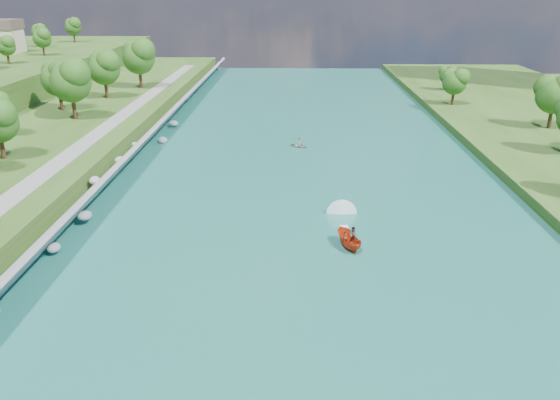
{
  "coord_description": "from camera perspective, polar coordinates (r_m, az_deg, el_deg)",
  "views": [
    {
      "loc": [
        -1.47,
        -44.16,
        25.21
      ],
      "look_at": [
        -2.96,
        13.84,
        2.5
      ],
      "focal_mm": 35.0,
      "sensor_mm": 36.0,
      "label": 1
    }
  ],
  "objects": [
    {
      "name": "raft",
      "position": [
        92.05,
        2.01,
        5.78
      ],
      "size": [
        3.92,
        3.81,
        1.62
      ],
      "rotation": [
        0.0,
        0.0,
        0.87
      ],
      "color": "#96999E",
      "rests_on": "river_water"
    },
    {
      "name": "riverside_path",
      "position": [
        74.49,
        -23.25,
        2.69
      ],
      "size": [
        3.0,
        200.0,
        0.1
      ],
      "primitive_type": "cube",
      "color": "gray",
      "rests_on": "berm_west"
    },
    {
      "name": "trees_ridge",
      "position": [
        159.03,
        -24.96,
        15.16
      ],
      "size": [
        19.1,
        66.42,
        9.65
      ],
      "color": "#144E16",
      "rests_on": "ridge_west"
    },
    {
      "name": "motorboat",
      "position": [
        57.95,
        7.09,
        -3.67
      ],
      "size": [
        3.6,
        19.12,
        2.05
      ],
      "rotation": [
        0.0,
        0.0,
        3.46
      ],
      "color": "#BC2F0F",
      "rests_on": "river_water"
    },
    {
      "name": "river_water",
      "position": [
        68.93,
        2.59,
        -0.05
      ],
      "size": [
        55.0,
        240.0,
        0.1
      ],
      "primitive_type": "cube",
      "color": "#1A6555",
      "rests_on": "ground"
    },
    {
      "name": "ground",
      "position": [
        50.87,
        2.96,
        -8.36
      ],
      "size": [
        260.0,
        260.0,
        0.0
      ],
      "primitive_type": "plane",
      "color": "#2D5119",
      "rests_on": "ground"
    },
    {
      "name": "riprap_bank",
      "position": [
        72.08,
        -18.38,
        1.28
      ],
      "size": [
        5.05,
        236.0,
        4.3
      ],
      "color": "slate",
      "rests_on": "ground"
    }
  ]
}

